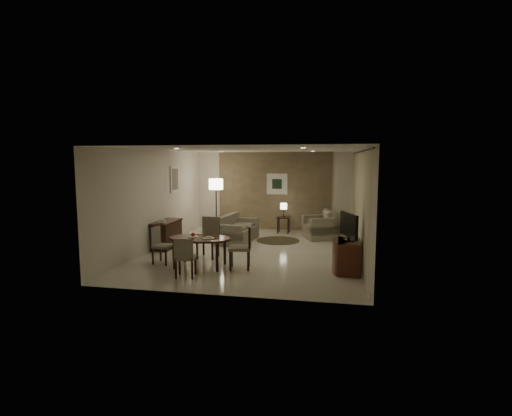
% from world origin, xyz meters
% --- Properties ---
extents(room_shell, '(5.50, 7.00, 2.70)m').
position_xyz_m(room_shell, '(0.00, 0.40, 1.35)').
color(room_shell, beige).
rests_on(room_shell, ground).
extents(taupe_accent, '(3.96, 0.03, 2.70)m').
position_xyz_m(taupe_accent, '(0.00, 3.48, 1.35)').
color(taupe_accent, '#806C4F').
rests_on(taupe_accent, wall_back).
extents(curtain_wall, '(0.08, 6.70, 2.58)m').
position_xyz_m(curtain_wall, '(2.68, 0.00, 1.32)').
color(curtain_wall, beige).
rests_on(curtain_wall, wall_right).
extents(curtain_rod, '(0.03, 6.80, 0.03)m').
position_xyz_m(curtain_rod, '(2.68, 0.00, 2.64)').
color(curtain_rod, black).
rests_on(curtain_rod, wall_right).
extents(art_back_frame, '(0.72, 0.03, 0.72)m').
position_xyz_m(art_back_frame, '(0.10, 3.46, 1.60)').
color(art_back_frame, silver).
rests_on(art_back_frame, wall_back).
extents(art_back_canvas, '(0.34, 0.01, 0.34)m').
position_xyz_m(art_back_canvas, '(0.10, 3.44, 1.60)').
color(art_back_canvas, black).
rests_on(art_back_canvas, wall_back).
extents(art_left_frame, '(0.03, 0.60, 0.80)m').
position_xyz_m(art_left_frame, '(-2.72, 1.20, 1.85)').
color(art_left_frame, silver).
rests_on(art_left_frame, wall_left).
extents(art_left_canvas, '(0.01, 0.46, 0.64)m').
position_xyz_m(art_left_canvas, '(-2.71, 1.20, 1.85)').
color(art_left_canvas, gray).
rests_on(art_left_canvas, wall_left).
extents(downlight_nl, '(0.10, 0.10, 0.01)m').
position_xyz_m(downlight_nl, '(-1.40, -1.80, 2.69)').
color(downlight_nl, white).
rests_on(downlight_nl, ceiling).
extents(downlight_nr, '(0.10, 0.10, 0.01)m').
position_xyz_m(downlight_nr, '(1.40, -1.80, 2.69)').
color(downlight_nr, white).
rests_on(downlight_nr, ceiling).
extents(downlight_fl, '(0.10, 0.10, 0.01)m').
position_xyz_m(downlight_fl, '(-1.40, 1.80, 2.69)').
color(downlight_fl, white).
rests_on(downlight_fl, ceiling).
extents(downlight_fr, '(0.10, 0.10, 0.01)m').
position_xyz_m(downlight_fr, '(1.40, 1.80, 2.69)').
color(downlight_fr, white).
rests_on(downlight_fr, ceiling).
extents(console_desk, '(0.48, 1.20, 0.75)m').
position_xyz_m(console_desk, '(-2.49, 0.00, 0.38)').
color(console_desk, '#422315').
rests_on(console_desk, floor).
extents(telephone, '(0.20, 0.14, 0.09)m').
position_xyz_m(telephone, '(-2.49, -0.30, 0.80)').
color(telephone, white).
rests_on(telephone, console_desk).
extents(tv_cabinet, '(0.48, 0.90, 0.70)m').
position_xyz_m(tv_cabinet, '(2.40, -1.50, 0.35)').
color(tv_cabinet, brown).
rests_on(tv_cabinet, floor).
extents(flat_tv, '(0.36, 0.85, 0.60)m').
position_xyz_m(flat_tv, '(2.38, -1.50, 1.02)').
color(flat_tv, black).
rests_on(flat_tv, tv_cabinet).
extents(dining_table, '(1.44, 0.90, 0.68)m').
position_xyz_m(dining_table, '(-0.93, -1.72, 0.34)').
color(dining_table, '#422315').
rests_on(dining_table, floor).
extents(chair_near, '(0.47, 0.47, 0.85)m').
position_xyz_m(chair_near, '(-0.96, -2.54, 0.42)').
color(chair_near, gray).
rests_on(chair_near, floor).
extents(chair_far, '(0.52, 0.52, 1.01)m').
position_xyz_m(chair_far, '(-1.02, -0.87, 0.50)').
color(chair_far, gray).
rests_on(chair_far, floor).
extents(chair_left, '(0.46, 0.46, 0.86)m').
position_xyz_m(chair_left, '(-1.89, -1.60, 0.43)').
color(chair_left, gray).
rests_on(chair_left, floor).
extents(chair_right, '(0.55, 0.55, 0.98)m').
position_xyz_m(chair_right, '(0.01, -1.71, 0.49)').
color(chair_right, gray).
rests_on(chair_right, floor).
extents(plate_a, '(0.26, 0.26, 0.02)m').
position_xyz_m(plate_a, '(-1.11, -1.67, 0.69)').
color(plate_a, white).
rests_on(plate_a, dining_table).
extents(plate_b, '(0.26, 0.26, 0.02)m').
position_xyz_m(plate_b, '(-0.71, -1.77, 0.69)').
color(plate_b, white).
rests_on(plate_b, dining_table).
extents(fruit_apple, '(0.09, 0.09, 0.09)m').
position_xyz_m(fruit_apple, '(-1.11, -1.67, 0.74)').
color(fruit_apple, red).
rests_on(fruit_apple, plate_a).
extents(napkin, '(0.12, 0.08, 0.03)m').
position_xyz_m(napkin, '(-0.71, -1.77, 0.71)').
color(napkin, white).
rests_on(napkin, plate_b).
extents(round_rug, '(1.29, 1.29, 0.01)m').
position_xyz_m(round_rug, '(0.41, 1.55, 0.01)').
color(round_rug, '#423A25').
rests_on(round_rug, floor).
extents(sofa, '(1.75, 1.04, 0.78)m').
position_xyz_m(sofa, '(-0.78, 1.23, 0.39)').
color(sofa, gray).
rests_on(sofa, floor).
extents(armchair, '(1.23, 1.27, 0.88)m').
position_xyz_m(armchair, '(1.66, 2.14, 0.44)').
color(armchair, gray).
rests_on(armchair, floor).
extents(side_table, '(0.43, 0.43, 0.55)m').
position_xyz_m(side_table, '(0.41, 2.85, 0.28)').
color(side_table, black).
rests_on(side_table, floor).
extents(table_lamp, '(0.22, 0.22, 0.50)m').
position_xyz_m(table_lamp, '(0.41, 2.85, 0.80)').
color(table_lamp, '#FFEAC1').
rests_on(table_lamp, side_table).
extents(floor_lamp, '(0.46, 0.46, 1.81)m').
position_xyz_m(floor_lamp, '(-1.77, 2.38, 0.91)').
color(floor_lamp, '#FFE5B7').
rests_on(floor_lamp, floor).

